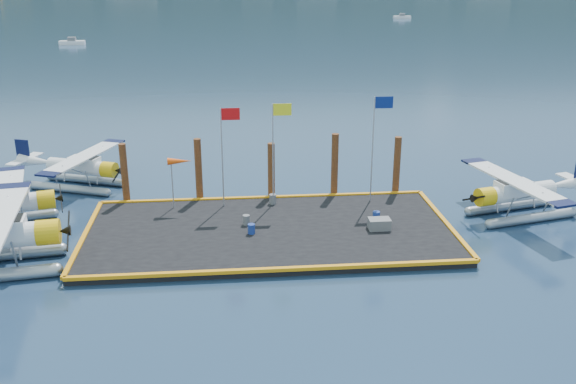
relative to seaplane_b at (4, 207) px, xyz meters
name	(u,v)px	position (x,y,z in m)	size (l,w,h in m)	color
ground	(270,235)	(14.73, -2.18, -1.39)	(4000.00, 4000.00, 0.00)	#192E4C
dock	(269,232)	(14.73, -2.18, -1.19)	(20.00, 10.00, 0.40)	black
dock_bumpers	(269,227)	(14.73, -2.18, -0.90)	(20.25, 10.25, 0.18)	orange
seaplane_b	(4,207)	(0.00, 0.00, 0.00)	(8.33, 9.00, 3.19)	gray
seaplane_c	(80,169)	(2.77, 6.89, -0.06)	(7.98, 8.46, 3.06)	gray
seaplane_d	(517,195)	(29.47, -0.84, -0.01)	(8.28, 8.97, 3.18)	gray
drum_0	(246,220)	(13.48, -1.43, -0.71)	(0.40, 0.40, 0.56)	#58585D
drum_2	(376,216)	(20.86, -1.65, -0.70)	(0.41, 0.41, 0.58)	navy
drum_3	(251,229)	(13.72, -2.74, -0.72)	(0.39, 0.39, 0.55)	navy
drum_5	(273,199)	(15.20, 1.71, -0.69)	(0.42, 0.42, 0.60)	#58585D
crate	(379,224)	(20.78, -2.76, -0.69)	(1.20, 0.80, 0.60)	#58585D
flagpole_red	(225,142)	(12.44, 1.62, 3.00)	(1.14, 0.08, 6.00)	#9B9BA3
flagpole_yellow	(276,139)	(15.44, 1.62, 3.12)	(1.14, 0.08, 6.20)	#9B9BA3
flagpole_blue	(376,133)	(21.43, 1.62, 3.29)	(1.14, 0.08, 6.50)	#9B9BA3
windsock	(179,162)	(9.71, 1.62, 1.84)	(1.40, 0.44, 3.12)	#9B9BA3
piling_0	(125,175)	(6.23, 3.22, 0.61)	(0.44, 0.44, 4.00)	#3E2311
piling_1	(199,172)	(10.73, 3.22, 0.71)	(0.44, 0.44, 4.20)	#3E2311
piling_2	(271,173)	(15.23, 3.22, 0.51)	(0.44, 0.44, 3.80)	#3E2311
piling_3	(335,167)	(19.23, 3.22, 0.76)	(0.44, 0.44, 4.30)	#3E2311
piling_4	(397,167)	(23.23, 3.22, 0.61)	(0.44, 0.44, 4.00)	#3E2311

